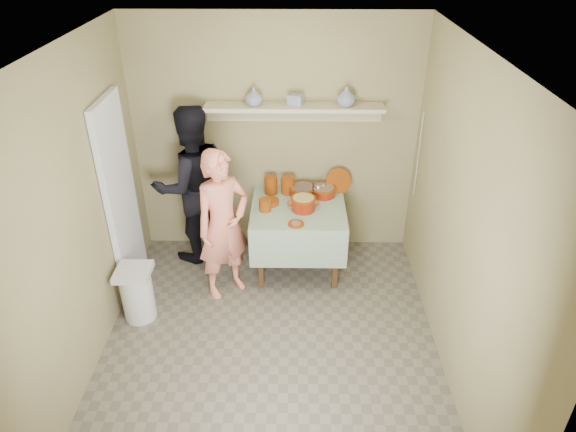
{
  "coord_description": "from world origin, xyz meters",
  "views": [
    {
      "loc": [
        0.21,
        -3.34,
        3.39
      ],
      "look_at": [
        0.15,
        0.75,
        0.95
      ],
      "focal_mm": 32.0,
      "sensor_mm": 36.0,
      "label": 1
    }
  ],
  "objects_px": {
    "cazuela_rice": "(303,203)",
    "trash_bin": "(137,293)",
    "person_helper": "(192,185)",
    "serving_table": "(298,215)",
    "person_cook": "(223,225)"
  },
  "relations": [
    {
      "from": "trash_bin",
      "to": "serving_table",
      "type": "bearing_deg",
      "value": 29.28
    },
    {
      "from": "cazuela_rice",
      "to": "trash_bin",
      "type": "xyz_separation_m",
      "value": [
        -1.57,
        -0.77,
        -0.56
      ]
    },
    {
      "from": "person_helper",
      "to": "serving_table",
      "type": "xyz_separation_m",
      "value": [
        1.13,
        -0.21,
        -0.24
      ]
    },
    {
      "from": "person_helper",
      "to": "serving_table",
      "type": "distance_m",
      "value": 1.17
    },
    {
      "from": "person_helper",
      "to": "cazuela_rice",
      "type": "xyz_separation_m",
      "value": [
        1.18,
        -0.3,
        -0.03
      ]
    },
    {
      "from": "person_helper",
      "to": "cazuela_rice",
      "type": "height_order",
      "value": "person_helper"
    },
    {
      "from": "cazuela_rice",
      "to": "trash_bin",
      "type": "bearing_deg",
      "value": -153.96
    },
    {
      "from": "cazuela_rice",
      "to": "trash_bin",
      "type": "relative_size",
      "value": 0.59
    },
    {
      "from": "serving_table",
      "to": "trash_bin",
      "type": "height_order",
      "value": "serving_table"
    },
    {
      "from": "person_cook",
      "to": "serving_table",
      "type": "relative_size",
      "value": 1.6
    },
    {
      "from": "person_cook",
      "to": "serving_table",
      "type": "bearing_deg",
      "value": -7.77
    },
    {
      "from": "serving_table",
      "to": "trash_bin",
      "type": "distance_m",
      "value": 1.78
    },
    {
      "from": "person_helper",
      "to": "person_cook",
      "type": "bearing_deg",
      "value": 93.85
    },
    {
      "from": "person_helper",
      "to": "serving_table",
      "type": "bearing_deg",
      "value": 141.16
    },
    {
      "from": "person_cook",
      "to": "serving_table",
      "type": "height_order",
      "value": "person_cook"
    }
  ]
}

